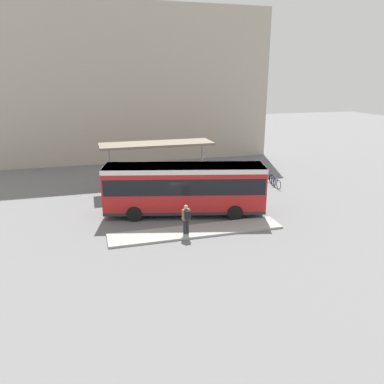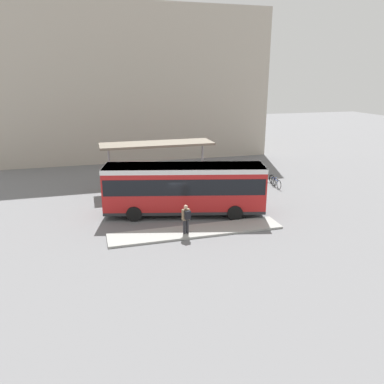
% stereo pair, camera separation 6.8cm
% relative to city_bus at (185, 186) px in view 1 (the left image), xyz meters
% --- Properties ---
extents(ground_plane, '(120.00, 120.00, 0.00)m').
position_rel_city_bus_xyz_m(ground_plane, '(-0.01, 0.00, -1.91)').
color(ground_plane, slate).
extents(curb_island, '(10.25, 1.80, 0.12)m').
position_rel_city_bus_xyz_m(curb_island, '(-0.08, -3.07, -1.85)').
color(curb_island, '#9E9E99').
rests_on(curb_island, ground_plane).
extents(city_bus, '(10.52, 4.86, 3.28)m').
position_rel_city_bus_xyz_m(city_bus, '(0.00, 0.00, 0.00)').
color(city_bus, red).
rests_on(city_bus, ground_plane).
extents(pedestrian_waiting, '(0.46, 0.51, 1.72)m').
position_rel_city_bus_xyz_m(pedestrian_waiting, '(-0.80, -3.41, -0.80)').
color(pedestrian_waiting, '#232328').
rests_on(pedestrian_waiting, curb_island).
extents(bicycle_blue, '(0.48, 1.78, 0.77)m').
position_rel_city_bus_xyz_m(bicycle_blue, '(8.72, 3.92, -1.53)').
color(bicycle_blue, black).
rests_on(bicycle_blue, ground_plane).
extents(bicycle_white, '(0.48, 1.67, 0.72)m').
position_rel_city_bus_xyz_m(bicycle_white, '(8.89, 4.79, -1.55)').
color(bicycle_white, black).
rests_on(bicycle_white, ground_plane).
extents(bicycle_black, '(0.48, 1.75, 0.76)m').
position_rel_city_bus_xyz_m(bicycle_black, '(8.90, 5.67, -1.53)').
color(bicycle_black, black).
rests_on(bicycle_black, ground_plane).
extents(station_shelter, '(8.86, 2.60, 3.68)m').
position_rel_city_bus_xyz_m(station_shelter, '(-0.56, 6.45, 1.61)').
color(station_shelter, '#706656').
rests_on(station_shelter, ground_plane).
extents(station_building, '(28.54, 13.49, 15.59)m').
position_rel_city_bus_xyz_m(station_building, '(-0.50, 23.09, 5.88)').
color(station_building, '#B2A899').
rests_on(station_building, ground_plane).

